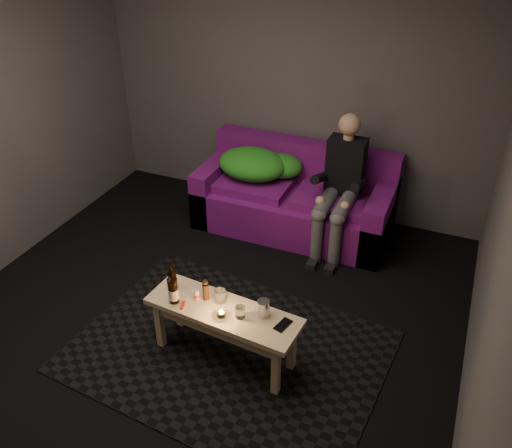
{
  "coord_description": "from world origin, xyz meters",
  "views": [
    {
      "loc": [
        1.69,
        -2.69,
        3.0
      ],
      "look_at": [
        0.14,
        0.98,
        0.48
      ],
      "focal_mm": 38.0,
      "sensor_mm": 36.0,
      "label": 1
    }
  ],
  "objects_px": {
    "coffee_table": "(223,318)",
    "person": "(340,183)",
    "beer_bottle_a": "(172,279)",
    "steel_cup": "(263,308)",
    "sofa": "(295,200)",
    "beer_bottle_b": "(173,289)"
  },
  "relations": [
    {
      "from": "steel_cup",
      "to": "sofa",
      "type": "bearing_deg",
      "value": 102.54
    },
    {
      "from": "beer_bottle_a",
      "to": "steel_cup",
      "type": "distance_m",
      "value": 0.72
    },
    {
      "from": "person",
      "to": "beer_bottle_b",
      "type": "relative_size",
      "value": 4.28
    },
    {
      "from": "person",
      "to": "beer_bottle_a",
      "type": "bearing_deg",
      "value": -114.25
    },
    {
      "from": "beer_bottle_a",
      "to": "sofa",
      "type": "bearing_deg",
      "value": 80.93
    },
    {
      "from": "sofa",
      "to": "steel_cup",
      "type": "distance_m",
      "value": 1.94
    },
    {
      "from": "sofa",
      "to": "steel_cup",
      "type": "bearing_deg",
      "value": -77.46
    },
    {
      "from": "beer_bottle_b",
      "to": "steel_cup",
      "type": "xyz_separation_m",
      "value": [
        0.64,
        0.12,
        -0.05
      ]
    },
    {
      "from": "coffee_table",
      "to": "beer_bottle_b",
      "type": "xyz_separation_m",
      "value": [
        -0.36,
        -0.06,
        0.19
      ]
    },
    {
      "from": "sofa",
      "to": "person",
      "type": "height_order",
      "value": "person"
    },
    {
      "from": "beer_bottle_b",
      "to": "steel_cup",
      "type": "bearing_deg",
      "value": 10.28
    },
    {
      "from": "coffee_table",
      "to": "beer_bottle_b",
      "type": "height_order",
      "value": "beer_bottle_b"
    },
    {
      "from": "coffee_table",
      "to": "person",
      "type": "bearing_deg",
      "value": 79.15
    },
    {
      "from": "coffee_table",
      "to": "beer_bottle_b",
      "type": "distance_m",
      "value": 0.41
    },
    {
      "from": "person",
      "to": "beer_bottle_b",
      "type": "bearing_deg",
      "value": -110.83
    },
    {
      "from": "person",
      "to": "coffee_table",
      "type": "height_order",
      "value": "person"
    },
    {
      "from": "person",
      "to": "coffee_table",
      "type": "xyz_separation_m",
      "value": [
        -0.34,
        -1.78,
        -0.28
      ]
    },
    {
      "from": "sofa",
      "to": "steel_cup",
      "type": "relative_size",
      "value": 15.56
    },
    {
      "from": "beer_bottle_a",
      "to": "steel_cup",
      "type": "bearing_deg",
      "value": -0.26
    },
    {
      "from": "person",
      "to": "beer_bottle_a",
      "type": "relative_size",
      "value": 5.09
    },
    {
      "from": "sofa",
      "to": "beer_bottle_b",
      "type": "xyz_separation_m",
      "value": [
        -0.22,
        -2.0,
        0.27
      ]
    },
    {
      "from": "coffee_table",
      "to": "sofa",
      "type": "bearing_deg",
      "value": 93.98
    }
  ]
}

